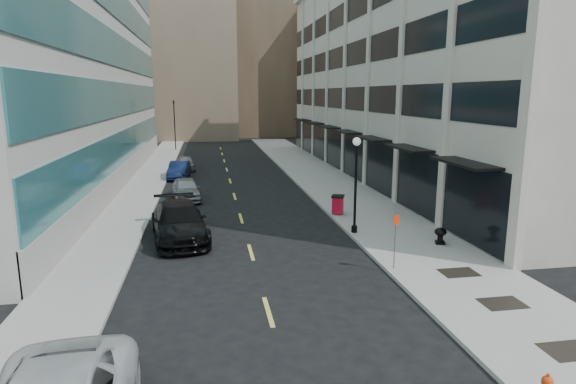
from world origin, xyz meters
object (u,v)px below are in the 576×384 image
object	(u,v)px
car_blue_sedan	(179,170)
trash_bin	(338,204)
car_grey_sedan	(186,163)
car_black_pickup	(179,222)
sign_post	(395,232)
traffic_signal	(174,104)
lamppost	(356,176)
car_silver_sedan	(186,189)
urn_planter	(440,234)

from	to	relation	value
car_blue_sedan	trash_bin	bearing A→B (deg)	-51.84
car_grey_sedan	car_black_pickup	bearing A→B (deg)	-94.51
car_blue_sedan	sign_post	size ratio (longest dim) A/B	1.81
traffic_signal	lamppost	xyz separation A→B (m)	(10.80, -38.23, -2.75)
trash_bin	sign_post	world-z (taller)	sign_post
car_silver_sedan	trash_bin	bearing A→B (deg)	-41.83
lamppost	car_blue_sedan	bearing A→B (deg)	117.26
traffic_signal	car_black_pickup	distance (m)	37.87
car_black_pickup	urn_planter	xyz separation A→B (m)	(11.80, -3.20, -0.26)
car_grey_sedan	urn_planter	xyz separation A→B (m)	(12.32, -25.08, -0.05)
trash_bin	lamppost	distance (m)	4.33
car_black_pickup	lamppost	size ratio (longest dim) A/B	1.25
car_grey_sedan	urn_planter	world-z (taller)	car_grey_sedan
car_black_pickup	car_silver_sedan	xyz separation A→B (m)	(0.00, 8.98, -0.15)
car_grey_sedan	lamppost	size ratio (longest dim) A/B	0.80
urn_planter	car_blue_sedan	bearing A→B (deg)	121.52
car_blue_sedan	trash_bin	size ratio (longest dim) A/B	3.85
car_black_pickup	sign_post	bearing A→B (deg)	-42.66
traffic_signal	lamppost	bearing A→B (deg)	-74.22
car_grey_sedan	sign_post	bearing A→B (deg)	-77.88
car_blue_sedan	lamppost	xyz separation A→B (m)	(9.39, -18.23, 2.28)
car_silver_sedan	car_grey_sedan	size ratio (longest dim) A/B	1.10
urn_planter	traffic_signal	bearing A→B (deg)	109.11
car_black_pickup	traffic_signal	bearing A→B (deg)	85.58
traffic_signal	trash_bin	distance (m)	36.56
trash_bin	traffic_signal	bearing A→B (deg)	130.76
traffic_signal	sign_post	size ratio (longest dim) A/B	3.01
traffic_signal	lamppost	size ratio (longest dim) A/B	1.45
traffic_signal	lamppost	distance (m)	39.82
traffic_signal	car_silver_sedan	size ratio (longest dim) A/B	1.65
traffic_signal	car_silver_sedan	distance (m)	29.04
car_silver_sedan	lamppost	size ratio (longest dim) A/B	0.88
car_silver_sedan	sign_post	xyz separation A→B (m)	(8.50, -14.87, 0.93)
car_black_pickup	urn_planter	distance (m)	12.23
urn_planter	car_silver_sedan	bearing A→B (deg)	134.10
car_silver_sedan	lamppost	world-z (taller)	lamppost
car_silver_sedan	trash_bin	xyz separation A→B (m)	(8.67, -6.00, 0.02)
traffic_signal	car_blue_sedan	xyz separation A→B (m)	(1.41, -20.00, -5.03)
car_silver_sedan	sign_post	distance (m)	17.15
lamppost	sign_post	xyz separation A→B (m)	(0.00, -5.16, -1.32)
lamppost	car_silver_sedan	bearing A→B (deg)	131.20
car_black_pickup	car_blue_sedan	distance (m)	17.51
traffic_signal	trash_bin	xyz separation A→B (m)	(10.97, -34.52, -4.98)
car_black_pickup	urn_planter	world-z (taller)	car_black_pickup
lamppost	sign_post	distance (m)	5.32
lamppost	sign_post	world-z (taller)	lamppost
lamppost	car_black_pickup	bearing A→B (deg)	175.06
car_grey_sedan	urn_planter	size ratio (longest dim) A/B	5.13
car_black_pickup	trash_bin	size ratio (longest dim) A/B	5.48
trash_bin	urn_planter	size ratio (longest dim) A/B	1.45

